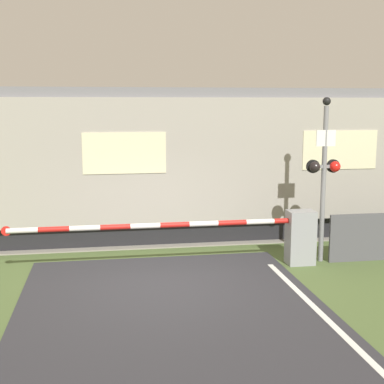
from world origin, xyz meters
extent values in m
plane|color=#4C6033|center=(0.00, 0.00, 0.00)|extent=(80.00, 80.00, 0.00)
cube|color=gray|center=(0.00, 4.39, 0.01)|extent=(36.00, 3.20, 0.03)
cube|color=#595451|center=(0.00, 3.67, 0.08)|extent=(36.00, 0.08, 0.10)
cube|color=#595451|center=(0.00, 5.11, 0.08)|extent=(36.00, 0.08, 0.10)
cube|color=black|center=(4.87, 4.39, 0.30)|extent=(18.38, 2.60, 0.60)
cube|color=#9E998E|center=(4.87, 4.39, 2.16)|extent=(19.98, 3.06, 3.11)
cube|color=slate|center=(4.87, 4.39, 3.83)|extent=(19.58, 2.82, 0.24)
cube|color=beige|center=(4.87, 2.85, 2.39)|extent=(2.00, 0.02, 1.00)
cube|color=beige|center=(-0.62, 2.85, 2.39)|extent=(2.00, 0.02, 1.00)
cube|color=gray|center=(3.18, 1.02, 0.61)|extent=(0.60, 0.44, 1.22)
cylinder|color=gray|center=(3.18, 1.02, 1.00)|extent=(0.16, 0.16, 0.18)
cylinder|color=red|center=(2.86, 1.02, 1.00)|extent=(0.63, 0.11, 0.11)
cylinder|color=white|center=(2.23, 1.02, 1.00)|extent=(0.63, 0.11, 0.11)
cylinder|color=red|center=(1.60, 1.02, 1.00)|extent=(0.63, 0.11, 0.11)
cylinder|color=white|center=(0.98, 1.02, 1.00)|extent=(0.63, 0.11, 0.11)
cylinder|color=red|center=(0.35, 1.02, 1.00)|extent=(0.63, 0.11, 0.11)
cylinder|color=white|center=(-0.28, 1.02, 1.00)|extent=(0.63, 0.11, 0.11)
cylinder|color=red|center=(-0.91, 1.02, 1.00)|extent=(0.63, 0.11, 0.11)
cylinder|color=white|center=(-1.54, 1.02, 1.00)|extent=(0.63, 0.11, 0.11)
cylinder|color=red|center=(-2.17, 1.02, 1.00)|extent=(0.63, 0.11, 0.11)
cylinder|color=white|center=(-2.80, 1.02, 1.00)|extent=(0.63, 0.11, 0.11)
cylinder|color=red|center=(-3.12, 1.02, 1.00)|extent=(0.20, 0.02, 0.20)
cylinder|color=gray|center=(3.73, 1.16, 1.76)|extent=(0.11, 0.11, 3.51)
cube|color=gray|center=(3.73, 1.16, 2.18)|extent=(0.60, 0.07, 0.07)
sphere|color=black|center=(3.49, 1.11, 2.18)|extent=(0.24, 0.24, 0.24)
sphere|color=red|center=(3.97, 1.11, 2.18)|extent=(0.24, 0.24, 0.24)
cylinder|color=black|center=(3.49, 1.22, 2.18)|extent=(0.30, 0.06, 0.30)
cylinder|color=black|center=(3.97, 1.22, 2.18)|extent=(0.30, 0.06, 0.30)
cube|color=white|center=(3.73, 1.12, 2.81)|extent=(0.45, 0.02, 0.36)
sphere|color=black|center=(3.73, 1.16, 3.61)|extent=(0.18, 0.18, 0.18)
camera|label=1|loc=(-1.11, -10.03, 3.56)|focal=50.00mm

